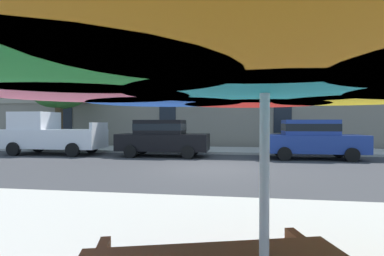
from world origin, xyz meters
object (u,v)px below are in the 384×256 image
object	(u,v)px
pickup_white	(50,135)
street_tree_left	(60,84)
sedan_blue	(312,138)
patio_umbrella	(265,61)
sedan_black	(162,137)

from	to	relation	value
pickup_white	street_tree_left	size ratio (longest dim) A/B	0.88
pickup_white	sedan_blue	world-z (taller)	pickup_white
patio_umbrella	sedan_black	bearing A→B (deg)	107.01
pickup_white	sedan_blue	bearing A→B (deg)	-0.00
sedan_black	sedan_blue	bearing A→B (deg)	0.00
sedan_black	street_tree_left	size ratio (longest dim) A/B	0.76
sedan_blue	patio_umbrella	bearing A→B (deg)	-103.64
pickup_white	patio_umbrella	distance (m)	16.13
sedan_black	patio_umbrella	world-z (taller)	patio_umbrella
pickup_white	patio_umbrella	bearing A→B (deg)	-52.10
sedan_blue	street_tree_left	size ratio (longest dim) A/B	0.76
street_tree_left	patio_umbrella	bearing A→B (deg)	-54.58
sedan_black	patio_umbrella	xyz separation A→B (m)	(3.88, -12.70, 1.08)
sedan_black	street_tree_left	distance (m)	8.49
pickup_white	street_tree_left	world-z (taller)	street_tree_left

